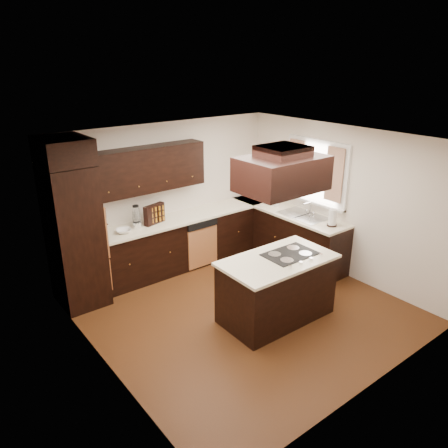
{
  "coord_description": "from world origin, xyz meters",
  "views": [
    {
      "loc": [
        -3.65,
        -4.21,
        3.5
      ],
      "look_at": [
        0.1,
        0.6,
        1.15
      ],
      "focal_mm": 35.0,
      "sensor_mm": 36.0,
      "label": 1
    }
  ],
  "objects": [
    {
      "name": "curtain_right",
      "position": [
        2.01,
        0.97,
        1.7
      ],
      "size": [
        0.02,
        0.34,
        0.9
      ],
      "primitive_type": "cube",
      "color": "beige",
      "rests_on": "wall_right"
    },
    {
      "name": "cooktop",
      "position": [
        0.47,
        -0.43,
        0.93
      ],
      "size": [
        0.73,
        0.5,
        0.01
      ],
      "primitive_type": "cube",
      "rotation": [
        0.0,
        0.0,
        -0.02
      ],
      "color": "black",
      "rests_on": "island_top"
    },
    {
      "name": "mixing_bowl",
      "position": [
        -1.0,
        1.74,
        0.95
      ],
      "size": [
        0.31,
        0.31,
        0.06
      ],
      "primitive_type": "imported",
      "rotation": [
        0.0,
        0.0,
        -0.38
      ],
      "color": "white",
      "rests_on": "countertop_back"
    },
    {
      "name": "soap_bottle",
      "position": [
        1.78,
        1.21,
        1.03
      ],
      "size": [
        0.1,
        0.1,
        0.21
      ],
      "primitive_type": "imported",
      "rotation": [
        0.0,
        0.0,
        0.02
      ],
      "color": "white",
      "rests_on": "countertop_right"
    },
    {
      "name": "ceiling",
      "position": [
        0.0,
        0.0,
        2.51
      ],
      "size": [
        4.2,
        4.2,
        0.02
      ],
      "primitive_type": "cube",
      "color": "silver",
      "rests_on": "ground"
    },
    {
      "name": "sink_rim",
      "position": [
        1.8,
        0.55,
        0.92
      ],
      "size": [
        0.52,
        0.84,
        0.01
      ],
      "primitive_type": "cube",
      "color": "silver",
      "rests_on": "countertop_right"
    },
    {
      "name": "wall_oven_face",
      "position": [
        -1.43,
        1.71,
        1.12
      ],
      "size": [
        0.05,
        0.62,
        0.78
      ],
      "primitive_type": "cube",
      "color": "#B76F3F",
      "rests_on": "oven_column"
    },
    {
      "name": "base_cabinets_back",
      "position": [
        0.03,
        1.8,
        0.44
      ],
      "size": [
        2.93,
        0.6,
        0.88
      ],
      "primitive_type": "cube",
      "color": "black",
      "rests_on": "floor"
    },
    {
      "name": "oven_column",
      "position": [
        -1.78,
        1.71,
        1.06
      ],
      "size": [
        0.65,
        0.75,
        2.12
      ],
      "primitive_type": "cube",
      "color": "black",
      "rests_on": "floor"
    },
    {
      "name": "island_top",
      "position": [
        0.24,
        -0.42,
        0.9
      ],
      "size": [
        1.61,
        0.92,
        0.04
      ],
      "primitive_type": "cube",
      "rotation": [
        0.0,
        0.0,
        -0.02
      ],
      "color": "#F5EACB",
      "rests_on": "island"
    },
    {
      "name": "wall_left",
      "position": [
        -2.11,
        0.0,
        1.25
      ],
      "size": [
        0.02,
        4.2,
        2.5
      ],
      "primitive_type": "cube",
      "color": "beige",
      "rests_on": "ground"
    },
    {
      "name": "curtain_left",
      "position": [
        2.01,
        0.13,
        1.7
      ],
      "size": [
        0.02,
        0.34,
        0.9
      ],
      "primitive_type": "cube",
      "color": "beige",
      "rests_on": "wall_right"
    },
    {
      "name": "spice_rack",
      "position": [
        -0.41,
        1.8,
        1.08
      ],
      "size": [
        0.4,
        0.2,
        0.33
      ],
      "primitive_type": "cube",
      "rotation": [
        0.0,
        0.0,
        0.27
      ],
      "color": "black",
      "rests_on": "countertop_back"
    },
    {
      "name": "window_pane",
      "position": [
        2.1,
        0.55,
        1.65
      ],
      "size": [
        0.0,
        1.2,
        1.0
      ],
      "primitive_type": "cube",
      "color": "white",
      "rests_on": "wall_right"
    },
    {
      "name": "blender_pitcher",
      "position": [
        -0.74,
        1.79,
        1.15
      ],
      "size": [
        0.13,
        0.13,
        0.26
      ],
      "primitive_type": "cone",
      "color": "silver",
      "rests_on": "blender_base"
    },
    {
      "name": "blender_base",
      "position": [
        -0.74,
        1.79,
        0.97
      ],
      "size": [
        0.15,
        0.15,
        0.1
      ],
      "primitive_type": "cylinder",
      "color": "silver",
      "rests_on": "countertop_back"
    },
    {
      "name": "range_hood",
      "position": [
        0.1,
        -0.55,
        2.16
      ],
      "size": [
        1.05,
        0.72,
        0.42
      ],
      "primitive_type": "cube",
      "color": "black",
      "rests_on": "ceiling"
    },
    {
      "name": "hood_duct",
      "position": [
        0.1,
        -0.55,
        2.44
      ],
      "size": [
        0.55,
        0.5,
        0.13
      ],
      "primitive_type": "cube",
      "color": "black",
      "rests_on": "ceiling"
    },
    {
      "name": "wall_front",
      "position": [
        0.0,
        -2.11,
        1.25
      ],
      "size": [
        4.2,
        0.02,
        2.5
      ],
      "primitive_type": "cube",
      "color": "beige",
      "rests_on": "ground"
    },
    {
      "name": "island",
      "position": [
        0.24,
        -0.42,
        0.44
      ],
      "size": [
        1.55,
        0.86,
        0.88
      ],
      "primitive_type": "cube",
      "rotation": [
        0.0,
        0.0,
        -0.02
      ],
      "color": "black",
      "rests_on": "floor"
    },
    {
      "name": "wall_back",
      "position": [
        0.0,
        2.11,
        1.25
      ],
      "size": [
        4.2,
        0.02,
        2.5
      ],
      "primitive_type": "cube",
      "color": "beige",
      "rests_on": "ground"
    },
    {
      "name": "upper_cabinets",
      "position": [
        -0.43,
        1.93,
        1.81
      ],
      "size": [
        2.0,
        0.34,
        0.72
      ],
      "primitive_type": "cube",
      "color": "black",
      "rests_on": "wall_back"
    },
    {
      "name": "window_frame",
      "position": [
        2.07,
        0.55,
        1.65
      ],
      "size": [
        0.06,
        1.32,
        1.12
      ],
      "primitive_type": "cube",
      "color": "white",
      "rests_on": "wall_right"
    },
    {
      "name": "wall_right",
      "position": [
        2.11,
        0.0,
        1.25
      ],
      "size": [
        0.02,
        4.2,
        2.5
      ],
      "primitive_type": "cube",
      "color": "beige",
      "rests_on": "ground"
    },
    {
      "name": "dishwasher_front",
      "position": [
        0.33,
        1.5,
        0.4
      ],
      "size": [
        0.6,
        0.05,
        0.72
      ],
      "primitive_type": "cube",
      "color": "#B76F3F",
      "rests_on": "floor"
    },
    {
      "name": "countertop_back",
      "position": [
        0.03,
        1.79,
        0.9
      ],
      "size": [
        2.93,
        0.63,
        0.04
      ],
      "primitive_type": "cube",
      "color": "#F5EACB",
      "rests_on": "base_cabinets_back"
    },
    {
      "name": "countertop_right",
      "position": [
        1.79,
        0.9,
        0.9
      ],
      "size": [
        0.63,
        2.4,
        0.04
      ],
      "primitive_type": "cube",
      "color": "#F5EACB",
      "rests_on": "base_cabinets_right"
    },
    {
      "name": "floor",
      "position": [
        0.0,
        0.0,
        -0.01
      ],
      "size": [
        4.2,
        4.2,
        0.02
      ],
      "primitive_type": "cube",
      "color": "#5D3215",
      "rests_on": "ground"
    },
    {
      "name": "base_cabinets_right",
      "position": [
        1.8,
        0.9,
        0.44
      ],
      "size": [
        0.6,
        2.4,
        0.88
      ],
      "primitive_type": "cube",
      "color": "black",
      "rests_on": "floor"
    },
    {
      "name": "paper_towel",
      "position": [
        1.8,
        -0.08,
        1.06
      ],
      "size": [
        0.17,
        0.17,
        0.28
      ],
      "primitive_type": "cylinder",
      "rotation": [
        0.0,
        0.0,
        -0.39
      ],
      "color": "white",
      "rests_on": "countertop_right"
    }
  ]
}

